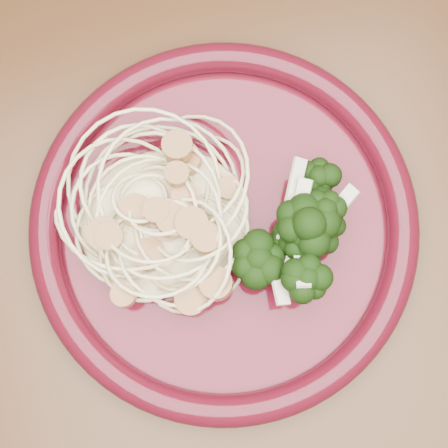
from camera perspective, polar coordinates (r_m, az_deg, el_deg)
name	(u,v)px	position (r m, az deg, el deg)	size (l,w,h in m)	color
dining_table	(302,180)	(0.63, 7.19, 4.00)	(1.20, 0.80, 0.75)	#472814
dinner_plate	(224,226)	(0.50, 0.00, -0.17)	(0.40, 0.40, 0.03)	#490A16
spaghetti_pile	(163,220)	(0.50, -5.56, 0.40)	(0.14, 0.12, 0.03)	beige
scallop_cluster	(158,210)	(0.46, -6.03, 1.30)	(0.14, 0.14, 0.05)	#A27140
broccoli_pile	(300,226)	(0.48, 6.95, -0.15)	(0.09, 0.15, 0.05)	black
onion_garnish	(305,218)	(0.45, 7.45, 0.58)	(0.07, 0.10, 0.06)	beige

